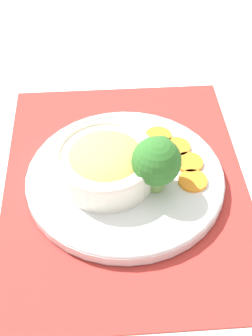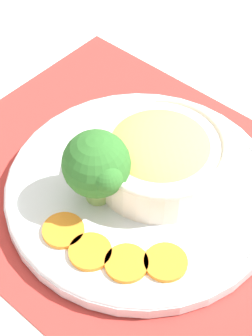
% 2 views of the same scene
% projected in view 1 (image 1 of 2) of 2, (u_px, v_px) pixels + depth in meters
% --- Properties ---
extents(ground_plane, '(4.00, 4.00, 0.00)m').
position_uv_depth(ground_plane, '(125.00, 184.00, 0.77)').
color(ground_plane, white).
extents(placemat, '(0.53, 0.41, 0.00)m').
position_uv_depth(placemat, '(125.00, 183.00, 0.77)').
color(placemat, '#B2332D').
rests_on(placemat, ground_plane).
extents(plate, '(0.32, 0.32, 0.02)m').
position_uv_depth(plate, '(125.00, 177.00, 0.76)').
color(plate, silver).
rests_on(plate, placemat).
extents(bowl, '(0.16, 0.16, 0.06)m').
position_uv_depth(bowl, '(106.00, 160.00, 0.73)').
color(bowl, silver).
rests_on(bowl, plate).
extents(broccoli_floret, '(0.08, 0.08, 0.09)m').
position_uv_depth(broccoli_floret, '(157.00, 162.00, 0.70)').
color(broccoli_floret, '#84AD5B').
rests_on(broccoli_floret, plate).
extents(carrot_slice_near, '(0.05, 0.05, 0.01)m').
position_uv_depth(carrot_slice_near, '(193.00, 181.00, 0.74)').
color(carrot_slice_near, orange).
rests_on(carrot_slice_near, plate).
extents(carrot_slice_middle, '(0.05, 0.05, 0.01)m').
position_uv_depth(carrot_slice_middle, '(189.00, 163.00, 0.77)').
color(carrot_slice_middle, orange).
rests_on(carrot_slice_middle, plate).
extents(carrot_slice_far, '(0.05, 0.05, 0.01)m').
position_uv_depth(carrot_slice_far, '(177.00, 147.00, 0.80)').
color(carrot_slice_far, orange).
rests_on(carrot_slice_far, plate).
extents(carrot_slice_extra, '(0.05, 0.05, 0.01)m').
position_uv_depth(carrot_slice_extra, '(158.00, 136.00, 0.81)').
color(carrot_slice_extra, orange).
rests_on(carrot_slice_extra, plate).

